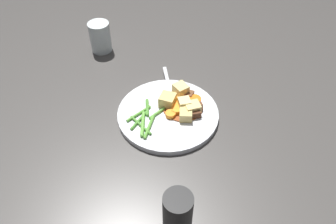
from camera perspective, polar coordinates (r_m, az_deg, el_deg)
name	(u,v)px	position (r m, az deg, el deg)	size (l,w,h in m)	color
ground_plane	(168,116)	(0.86, 0.00, -0.69)	(3.00, 3.00, 0.00)	#423F3D
dinner_plate	(168,114)	(0.85, 0.00, -0.35)	(0.26, 0.26, 0.01)	white
stew_sauce	(183,107)	(0.86, 2.52, 0.90)	(0.11, 0.11, 0.00)	brown
carrot_slice_0	(172,114)	(0.83, 0.64, -0.33)	(0.03, 0.03, 0.01)	orange
carrot_slice_1	(184,97)	(0.88, 2.81, 2.58)	(0.03, 0.03, 0.01)	orange
carrot_slice_2	(195,100)	(0.87, 4.61, 2.04)	(0.03, 0.03, 0.01)	orange
carrot_slice_3	(190,106)	(0.86, 3.80, 1.11)	(0.03, 0.03, 0.01)	orange
carrot_slice_4	(175,102)	(0.86, 1.24, 1.72)	(0.03, 0.03, 0.01)	orange
carrot_slice_5	(188,102)	(0.87, 3.54, 1.78)	(0.03, 0.03, 0.01)	orange
carrot_slice_6	(177,110)	(0.84, 1.49, 0.37)	(0.03, 0.03, 0.01)	orange
potato_chunk_0	(186,110)	(0.84, 3.11, 0.29)	(0.02, 0.03, 0.02)	#DBBC6B
potato_chunk_1	(181,90)	(0.88, 2.20, 3.76)	(0.04, 0.03, 0.03)	#E5CC7A
potato_chunk_2	(192,108)	(0.84, 4.21, 0.66)	(0.04, 0.03, 0.03)	#E5CC7A
potato_chunk_3	(186,114)	(0.82, 3.05, -0.40)	(0.04, 0.03, 0.02)	#DBBC6B
potato_chunk_4	(168,100)	(0.86, -0.07, 2.02)	(0.04, 0.04, 0.03)	#DBBC6B
potato_chunk_5	(184,104)	(0.85, 2.81, 1.34)	(0.03, 0.03, 0.03)	#EAD68C
meat_chunk_0	(195,113)	(0.83, 4.74, -0.18)	(0.02, 0.02, 0.02)	#4C2B19
meat_chunk_1	(197,107)	(0.85, 5.02, 0.92)	(0.02, 0.02, 0.02)	#56331E
meat_chunk_2	(189,95)	(0.89, 3.57, 3.00)	(0.02, 0.02, 0.02)	brown
green_bean_0	(139,114)	(0.84, -5.05, -0.28)	(0.01, 0.01, 0.08)	#599E38
green_bean_1	(147,108)	(0.85, -3.58, 0.77)	(0.01, 0.01, 0.06)	#4C8E33
green_bean_2	(160,111)	(0.84, -1.34, 0.16)	(0.01, 0.01, 0.07)	#599E38
green_bean_3	(139,120)	(0.83, -4.98, -1.39)	(0.01, 0.01, 0.07)	#4C8E33
green_bean_4	(141,125)	(0.81, -4.71, -2.27)	(0.01, 0.01, 0.08)	#4C8E33
green_bean_5	(149,127)	(0.81, -3.26, -2.58)	(0.01, 0.01, 0.07)	#599E38
green_bean_6	(143,124)	(0.81, -4.36, -2.07)	(0.01, 0.01, 0.08)	#66AD42
fork	(169,88)	(0.91, 0.20, 4.13)	(0.06, 0.17, 0.00)	silver
water_glass	(100,37)	(1.08, -11.57, 12.51)	(0.07, 0.07, 0.09)	silver
pepper_mill	(177,220)	(0.61, 1.62, -18.01)	(0.05, 0.05, 0.14)	black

